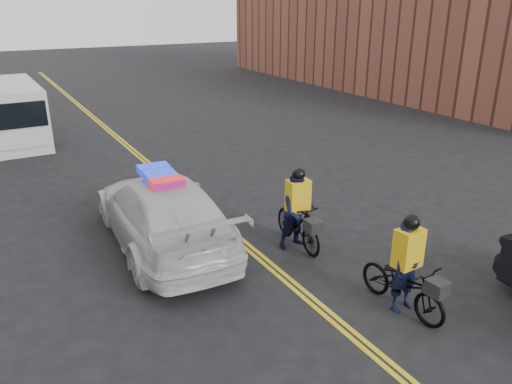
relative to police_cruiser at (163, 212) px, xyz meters
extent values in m
plane|color=black|center=(1.68, -2.85, -0.85)|extent=(120.00, 120.00, 0.00)
cube|color=gold|center=(1.60, 5.15, -0.85)|extent=(0.10, 60.00, 0.01)
cube|color=gold|center=(1.76, 5.15, -0.85)|extent=(0.10, 60.00, 0.01)
cube|color=brown|center=(23.68, 15.15, 4.65)|extent=(12.00, 30.00, 11.00)
imported|color=silver|center=(0.00, 0.00, -0.01)|extent=(2.68, 5.96, 1.70)
cube|color=#0C26CC|center=(0.00, 0.00, 0.92)|extent=(0.79, 1.59, 0.16)
cube|color=silver|center=(-2.16, 12.32, 0.35)|extent=(2.20, 5.71, 2.42)
cube|color=silver|center=(-2.12, 9.85, 0.14)|extent=(2.06, 0.88, 1.26)
cube|color=black|center=(-2.11, 9.43, 0.78)|extent=(1.89, 0.14, 0.95)
cylinder|color=black|center=(-1.13, 10.66, -0.49)|extent=(0.28, 0.74, 0.74)
cylinder|color=black|center=(-1.19, 14.02, -0.49)|extent=(0.28, 0.74, 0.74)
imported|color=black|center=(3.06, -4.87, -0.33)|extent=(0.84, 2.05, 1.05)
imported|color=black|center=(3.06, -4.87, 0.05)|extent=(0.69, 0.48, 1.80)
cube|color=gold|center=(3.06, -4.87, 0.44)|extent=(0.54, 0.39, 0.76)
sphere|color=black|center=(3.06, -4.87, 0.96)|extent=(0.30, 0.30, 0.30)
cube|color=black|center=(3.11, -5.57, -0.04)|extent=(0.35, 0.40, 0.28)
imported|color=black|center=(2.75, -1.68, -0.26)|extent=(0.67, 2.00, 1.18)
imported|color=black|center=(2.75, -1.68, 0.06)|extent=(0.93, 0.74, 1.83)
cube|color=gold|center=(2.75, -1.68, 0.46)|extent=(0.54, 0.39, 0.77)
sphere|color=black|center=(2.75, -1.68, 0.98)|extent=(0.31, 0.31, 0.31)
cube|color=black|center=(2.71, -2.39, -0.03)|extent=(0.35, 0.40, 0.28)
camera|label=1|loc=(-3.45, -10.65, 4.72)|focal=35.00mm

